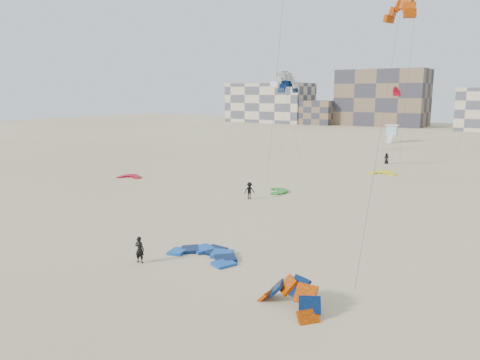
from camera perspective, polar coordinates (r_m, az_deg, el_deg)
The scene contains 17 objects.
ground at distance 28.86m, azimuth -6.51°, elevation -10.80°, with size 320.00×320.00×0.00m, color #CEBF8A.
kite_ground_blue at distance 30.90m, azimuth -4.31°, elevation -9.29°, with size 4.51×4.71×0.53m, color blue, non-canonical shape.
kite_ground_orange at distance 24.10m, azimuth 6.13°, elevation -15.27°, with size 3.57×2.90×2.20m, color #FC4B00, non-canonical shape.
kite_ground_red at distance 60.44m, azimuth -13.33°, elevation 0.28°, with size 2.82×2.97×0.59m, color #B00C0F, non-canonical shape.
kite_ground_green at distance 50.51m, azimuth 4.62°, elevation -1.46°, with size 2.87×3.04×0.43m, color #249121, non-canonical shape.
kite_ground_yellow at distance 64.19m, azimuth 17.00°, elevation 0.69°, with size 3.34×3.48×0.66m, color #F4F60A, non-canonical shape.
kitesurfer_main at distance 30.16m, azimuth -12.14°, elevation -8.29°, with size 0.62×0.41×1.71m, color black.
kitesurfer_c at distance 46.82m, azimuth 1.16°, elevation -1.30°, with size 1.12×0.64×1.73m, color black.
kitesurfer_e at distance 73.73m, azimuth 17.42°, elevation 2.52°, with size 0.79×0.52×1.62m, color black.
kite_fly_orange at distance 46.00m, azimuth 18.96°, elevation 18.82°, with size 7.61×25.46×17.93m.
kite_fly_grey at distance 62.84m, azimuth 5.51°, elevation 11.85°, with size 6.60×5.27×12.41m.
kite_fly_navy at distance 80.52m, azimuth 5.88°, elevation 11.13°, with size 5.12×9.82×11.69m.
kite_fly_red at distance 86.14m, azimuth 18.53°, elevation 10.09°, with size 3.43×6.64×10.75m.
lifeguard_tower_far at distance 107.14m, azimuth 18.00°, elevation 5.41°, with size 2.99×5.32×3.76m.
condo_west_a at distance 174.05m, azimuth 3.67°, elevation 9.37°, with size 30.00×15.00×14.00m, color beige.
condo_west_b at distance 161.55m, azimuth 16.95°, elevation 9.56°, with size 28.00×14.00×18.00m, color brown.
condo_fill_left at distance 163.16m, azimuth 9.44°, elevation 8.12°, with size 12.00×10.00×8.00m, color brown.
Camera 1 is at (17.53, -20.39, 10.46)m, focal length 35.00 mm.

